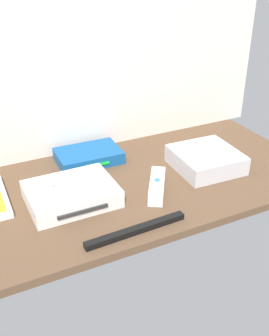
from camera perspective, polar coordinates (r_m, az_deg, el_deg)
The scene contains 8 objects.
ground_plane at distance 108.11cm, azimuth 0.00°, elevation -2.32°, with size 100.00×48.00×2.00cm, color brown.
back_wall at distance 117.29cm, azimuth -5.58°, elevation 17.46°, with size 110.00×1.20×64.00cm, color silver.
game_console at distance 99.36cm, azimuth -8.86°, elevation -3.62°, with size 21.01×16.51×4.40cm.
mini_computer at distance 114.54cm, azimuth 10.00°, elevation 1.21°, with size 17.69×17.69×5.30cm.
network_router at distance 117.49cm, azimuth -6.47°, elevation 1.71°, with size 18.37×12.80×3.40cm.
remote_wand at distance 102.92cm, azimuth 3.18°, elevation -2.49°, with size 10.94×14.44×3.40cm.
remote_classic_pad at distance 96.50cm, azimuth -9.32°, elevation -2.48°, with size 14.86×8.86×2.40cm.
sensor_bar at distance 89.06cm, azimuth 0.23°, elevation -8.71°, with size 24.00×1.80×1.40cm, color black.
Camera 1 is at (-40.83, -82.89, 55.11)cm, focal length 43.38 mm.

